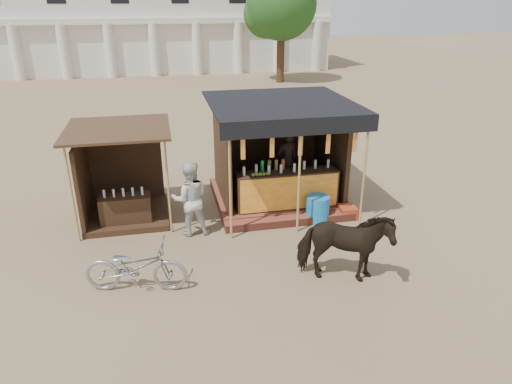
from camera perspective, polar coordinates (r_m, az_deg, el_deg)
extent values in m
plane|color=#846B4C|center=(9.53, 2.04, -9.83)|extent=(120.00, 120.00, 0.00)
cube|color=brown|center=(12.69, 2.62, -0.44)|extent=(3.40, 2.80, 0.22)
cube|color=brown|center=(11.35, 4.58, -3.55)|extent=(3.40, 0.35, 0.20)
cube|color=#3B2415|center=(11.62, 3.84, 0.37)|extent=(2.60, 0.55, 0.95)
cube|color=#DC5B19|center=(11.37, 4.23, -0.17)|extent=(2.50, 0.02, 0.88)
cube|color=#3B2415|center=(13.37, 1.38, 7.02)|extent=(3.00, 0.12, 2.50)
cube|color=#3B2415|center=(11.93, -4.28, 4.95)|extent=(0.12, 2.50, 2.50)
cube|color=#3B2415|center=(12.66, 9.35, 5.78)|extent=(0.12, 2.50, 2.50)
cube|color=black|center=(11.70, 3.11, 11.10)|extent=(3.60, 3.60, 0.06)
cube|color=black|center=(10.08, 5.72, 8.00)|extent=(3.60, 0.06, 0.36)
cylinder|color=tan|center=(10.14, -3.26, 1.04)|extent=(0.06, 0.06, 2.75)
cylinder|color=tan|center=(10.48, 5.41, 1.73)|extent=(0.06, 0.06, 2.75)
cylinder|color=tan|center=(11.04, 13.38, 2.32)|extent=(0.06, 0.06, 2.75)
cube|color=red|center=(9.91, -1.64, 5.61)|extent=(0.10, 0.02, 0.55)
cube|color=red|center=(10.04, 2.02, 5.84)|extent=(0.10, 0.02, 0.55)
cube|color=red|center=(10.21, 5.59, 6.04)|extent=(0.10, 0.02, 0.55)
cube|color=red|center=(10.42, 9.02, 6.22)|extent=(0.10, 0.02, 0.55)
cube|color=red|center=(10.66, 12.31, 6.36)|extent=(0.10, 0.02, 0.55)
imported|color=black|center=(12.51, 3.95, 3.91)|extent=(0.70, 0.54, 1.71)
cube|color=#3B2415|center=(12.12, -15.67, -2.72)|extent=(2.00, 2.00, 0.15)
cube|color=#3B2415|center=(12.63, -15.96, 3.12)|extent=(1.90, 0.10, 2.10)
cube|color=#3B2415|center=(11.86, -20.74, 1.18)|extent=(0.10, 1.90, 2.10)
cube|color=#472D19|center=(11.25, -16.93, 7.56)|extent=(2.40, 2.40, 0.06)
cylinder|color=tan|center=(10.87, -22.03, -0.28)|extent=(0.05, 0.05, 2.35)
cylinder|color=tan|center=(10.67, -10.92, 0.64)|extent=(0.05, 0.05, 2.35)
cube|color=#3B2415|center=(11.53, -15.94, -2.33)|extent=(1.20, 0.50, 0.80)
imported|color=black|center=(9.00, 10.94, -6.74)|extent=(1.97, 1.36, 1.52)
imported|color=#929199|center=(9.00, -14.80, -9.02)|extent=(2.03, 1.05, 1.01)
imported|color=beige|center=(10.66, -8.23, -0.84)|extent=(0.88, 0.70, 1.79)
cylinder|color=#1973BE|center=(11.48, 7.71, -2.08)|extent=(0.62, 0.62, 0.66)
cube|color=#A0311A|center=(11.83, 11.33, -2.48)|extent=(0.44, 0.45, 0.31)
cube|color=#197332|center=(12.12, 7.78, -1.36)|extent=(0.64, 0.46, 0.40)
cube|color=white|center=(12.03, 7.84, -0.36)|extent=(0.67, 0.48, 0.06)
cube|color=silver|center=(37.76, -12.93, 20.82)|extent=(26.00, 7.00, 8.00)
cube|color=silver|center=(34.17, -12.87, 20.13)|extent=(26.00, 0.50, 0.40)
cylinder|color=silver|center=(35.47, -27.76, 15.15)|extent=(0.70, 0.70, 3.60)
cylinder|color=silver|center=(34.83, -22.86, 15.86)|extent=(0.70, 0.70, 3.60)
cylinder|color=silver|center=(34.44, -17.77, 16.47)|extent=(0.70, 0.70, 3.60)
cylinder|color=silver|center=(34.31, -12.58, 16.97)|extent=(0.70, 0.70, 3.60)
cylinder|color=silver|center=(34.44, -7.36, 17.33)|extent=(0.70, 0.70, 3.60)
cylinder|color=silver|center=(34.83, -2.21, 17.56)|extent=(0.70, 0.70, 3.60)
cylinder|color=silver|center=(35.47, 2.80, 17.65)|extent=(0.70, 0.70, 3.60)
cylinder|color=silver|center=(36.35, 7.61, 17.61)|extent=(0.70, 0.70, 3.60)
cylinder|color=#382314|center=(30.96, 3.10, 17.21)|extent=(0.50, 0.50, 4.00)
sphere|color=#28591E|center=(30.80, 3.21, 22.40)|extent=(4.40, 4.40, 4.40)
sphere|color=#28591E|center=(31.20, 1.36, 21.33)|extent=(2.99, 2.99, 2.99)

